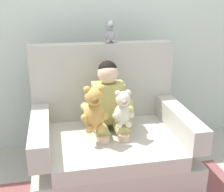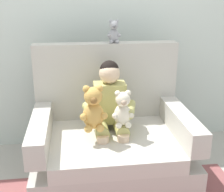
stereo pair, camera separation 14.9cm
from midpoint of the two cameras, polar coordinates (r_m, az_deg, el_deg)
The scene contains 7 objects.
ground_plane at distance 2.67m, azimuth 1.62°, elevation -15.25°, with size 8.00×8.00×0.00m, color #ADA89E.
back_wall at distance 2.96m, azimuth -0.54°, elevation 15.24°, with size 6.00×0.10×2.60m, color silver.
armchair at distance 2.55m, azimuth 1.46°, elevation -8.43°, with size 1.26×0.93×1.09m.
seated_child at distance 2.44m, azimuth 1.37°, elevation -2.12°, with size 0.45×0.39×0.82m.
plush_cream at distance 2.30m, azimuth 3.90°, elevation -2.63°, with size 0.17×0.14×0.29m.
plush_honey at distance 2.23m, azimuth -1.65°, elevation -2.56°, with size 0.21×0.17×0.35m.
plush_grey_on_backrest at distance 2.61m, azimuth 2.01°, elevation 12.05°, with size 0.12×0.10×0.20m.
Camera 2 is at (-0.28, -2.17, 1.52)m, focal length 48.07 mm.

